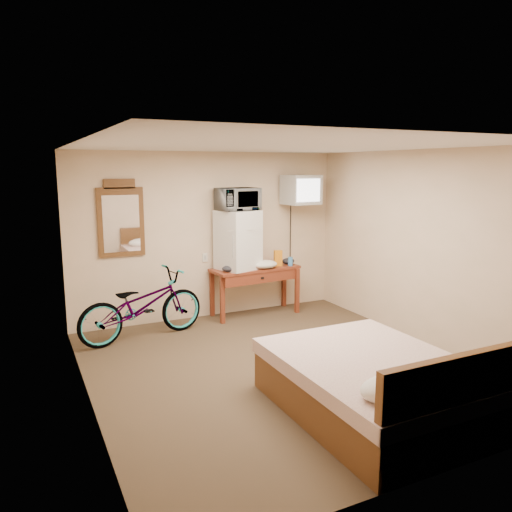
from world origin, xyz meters
The scene contains 13 objects.
room centered at (0.00, 0.00, 1.25)m, with size 4.60×4.64×2.50m.
desk centered at (0.65, 2.00, 0.63)m, with size 1.41×0.63×0.75m.
mini_fridge centered at (0.36, 2.05, 1.19)m, with size 0.68×0.67×0.89m.
microwave centered at (0.37, 2.05, 1.81)m, with size 0.60×0.41×0.33m, color silver.
snack_bag centered at (1.02, 1.98, 0.87)m, with size 0.12×0.07×0.25m, color orange.
blue_cup centered at (1.20, 1.92, 0.82)m, with size 0.08×0.08×0.13m, color #3B81C8.
cloth_cream centered at (0.74, 1.90, 0.81)m, with size 0.41×0.31×0.12m, color silver.
cloth_dark_a centered at (0.17, 1.91, 0.80)m, with size 0.25×0.19×0.09m, color black.
cloth_dark_b centered at (1.24, 2.05, 0.80)m, with size 0.21×0.17×0.09m, color black.
crt_television centered at (1.44, 2.02, 1.92)m, with size 0.56×0.62×0.46m.
wall_mirror centered at (-1.31, 2.27, 1.56)m, with size 0.64×0.04×1.08m.
bicycle centered at (-1.20, 1.68, 0.46)m, with size 0.61×1.75×0.92m, color black.
bed centered at (0.26, -1.37, 0.29)m, with size 1.53×2.03×0.90m.
Camera 1 is at (-2.64, -4.75, 2.27)m, focal length 35.00 mm.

